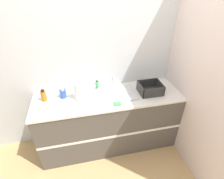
{
  "coord_description": "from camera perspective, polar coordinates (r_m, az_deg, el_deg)",
  "views": [
    {
      "loc": [
        -0.39,
        -1.64,
        2.33
      ],
      "look_at": [
        0.04,
        0.28,
        1.06
      ],
      "focal_mm": 28.0,
      "sensor_mm": 36.0,
      "label": 1
    }
  ],
  "objects": [
    {
      "name": "sponge",
      "position": [
        2.27,
        1.82,
        -4.76
      ],
      "size": [
        0.09,
        0.06,
        0.02
      ],
      "color": "#4CB259",
      "rests_on": "counter_cabinet"
    },
    {
      "name": "bottle_amber",
      "position": [
        2.48,
        -21.4,
        -1.91
      ],
      "size": [
        0.07,
        0.07,
        0.17
      ],
      "color": "#B26B19",
      "rests_on": "counter_cabinet"
    },
    {
      "name": "paper_towel_roll",
      "position": [
        2.35,
        -10.74,
        -0.53
      ],
      "size": [
        0.12,
        0.12,
        0.24
      ],
      "color": "#4C4C51",
      "rests_on": "counter_cabinet"
    },
    {
      "name": "soap_dispenser",
      "position": [
        2.58,
        -4.88,
        1.48
      ],
      "size": [
        0.05,
        0.05,
        0.13
      ],
      "color": "#4CB266",
      "rests_on": "counter_cabinet"
    },
    {
      "name": "wall_right",
      "position": [
        2.64,
        22.0,
        7.43
      ],
      "size": [
        0.06,
        2.62,
        2.6
      ],
      "color": "silver",
      "rests_on": "ground_plane"
    },
    {
      "name": "counter_cabinet",
      "position": [
        2.73,
        -1.0,
        -10.16
      ],
      "size": [
        2.07,
        0.65,
        0.94
      ],
      "color": "#514C47",
      "rests_on": "ground_plane"
    },
    {
      "name": "bottle_blue",
      "position": [
        2.46,
        -15.72,
        -1.22
      ],
      "size": [
        0.09,
        0.09,
        0.14
      ],
      "color": "#2D56B7",
      "rests_on": "counter_cabinet"
    },
    {
      "name": "dish_rack",
      "position": [
        2.54,
        12.34,
        0.12
      ],
      "size": [
        0.31,
        0.27,
        0.15
      ],
      "color": "#2D2D2D",
      "rests_on": "counter_cabinet"
    },
    {
      "name": "sink",
      "position": [
        2.45,
        1.19,
        -1.36
      ],
      "size": [
        0.56,
        0.37,
        0.22
      ],
      "color": "silver",
      "rests_on": "counter_cabinet"
    },
    {
      "name": "wall_back",
      "position": [
        2.55,
        -2.76,
        9.0
      ],
      "size": [
        4.44,
        0.06,
        2.6
      ],
      "color": "silver",
      "rests_on": "ground_plane"
    },
    {
      "name": "ground_plane",
      "position": [
        2.88,
        0.45,
        -21.18
      ],
      "size": [
        12.0,
        12.0,
        0.0
      ],
      "primitive_type": "plane",
      "color": "tan"
    }
  ]
}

